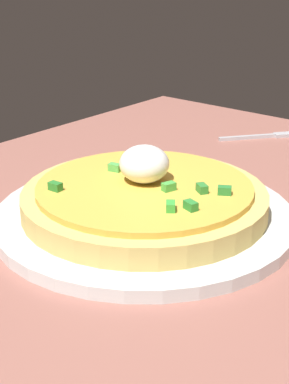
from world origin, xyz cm
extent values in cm
cube|color=#925A4E|center=(0.00, 0.00, 1.22)|extent=(104.24, 68.33, 2.45)
cylinder|color=silver|center=(-7.73, -1.87, 3.07)|extent=(29.87, 29.87, 1.24)
cylinder|color=#D3B55F|center=(-7.73, -1.87, 4.78)|extent=(24.26, 24.26, 2.19)
cylinder|color=gold|center=(-7.73, -1.87, 6.17)|extent=(21.31, 21.31, 0.59)
ellipsoid|color=white|center=(-8.41, -2.46, 8.30)|extent=(4.93, 4.93, 3.68)
cube|color=green|center=(-8.04, 0.87, 6.86)|extent=(1.46, 1.13, 0.80)
cube|color=#358838|center=(-9.29, -4.35, 6.86)|extent=(1.01, 1.40, 0.80)
cube|color=#2D8733|center=(-5.73, 5.08, 6.86)|extent=(1.16, 1.46, 0.80)
cube|color=#4DAA4B|center=(-8.69, -6.67, 6.86)|extent=(1.08, 1.43, 0.80)
cube|color=#2F8032|center=(-9.71, 3.56, 6.86)|extent=(1.36, 1.51, 0.80)
cube|color=#297D32|center=(-10.63, 5.48, 6.86)|extent=(1.35, 1.51, 0.80)
cube|color=#2A802E|center=(-8.53, -3.29, 6.86)|extent=(1.41, 1.50, 0.80)
cube|color=#297B2B|center=(-1.18, -7.49, 6.86)|extent=(0.88, 1.33, 0.80)
cube|color=#287E32|center=(-13.01, -4.18, 6.86)|extent=(0.90, 1.34, 0.80)
cube|color=green|center=(-4.46, 3.83, 6.86)|extent=(1.50, 1.42, 0.80)
cube|color=#B7B7BC|center=(-38.63, -8.26, 2.70)|extent=(7.12, 5.67, 0.50)
cube|color=#B7B7BC|center=(-43.11, -4.81, 2.70)|extent=(3.07, 2.82, 0.50)
camera|label=1|loc=(33.31, 32.17, 27.76)|focal=54.93mm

